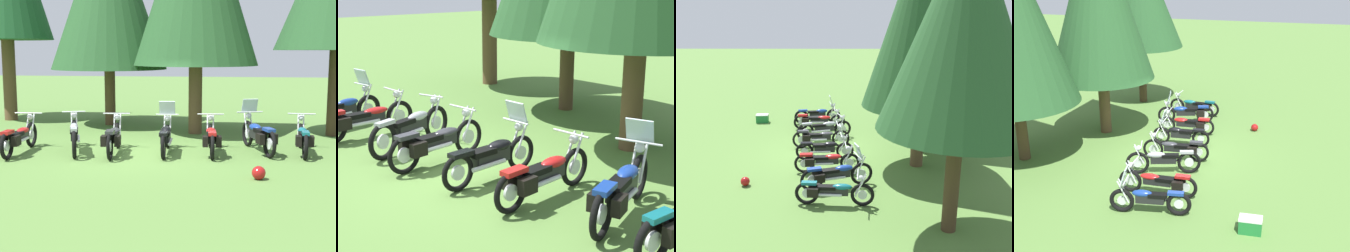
% 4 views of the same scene
% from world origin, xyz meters
% --- Properties ---
extents(ground_plane, '(80.00, 80.00, 0.00)m').
position_xyz_m(ground_plane, '(0.00, 0.00, 0.00)').
color(ground_plane, '#547A38').
extents(motorcycle_1, '(0.77, 2.40, 1.01)m').
position_xyz_m(motorcycle_1, '(-3.16, -0.45, 0.44)').
color(motorcycle_1, black).
rests_on(motorcycle_1, ground_plane).
extents(motorcycle_2, '(0.95, 2.34, 1.04)m').
position_xyz_m(motorcycle_2, '(-1.76, -0.08, 0.47)').
color(motorcycle_2, black).
rests_on(motorcycle_2, ground_plane).
extents(motorcycle_3, '(0.77, 2.32, 1.01)m').
position_xyz_m(motorcycle_3, '(-0.63, -0.22, 0.45)').
color(motorcycle_3, black).
rests_on(motorcycle_3, ground_plane).
extents(motorcycle_4, '(0.63, 2.18, 1.34)m').
position_xyz_m(motorcycle_4, '(0.71, 0.08, 0.46)').
color(motorcycle_4, black).
rests_on(motorcycle_4, ground_plane).
extents(motorcycle_5, '(0.73, 2.26, 0.99)m').
position_xyz_m(motorcycle_5, '(1.93, 0.14, 0.44)').
color(motorcycle_5, black).
rests_on(motorcycle_5, ground_plane).
extents(motorcycle_6, '(1.05, 2.30, 1.38)m').
position_xyz_m(motorcycle_6, '(3.18, 0.54, 0.49)').
color(motorcycle_6, black).
rests_on(motorcycle_6, ground_plane).
extents(motorcycle_7, '(0.75, 2.31, 1.00)m').
position_xyz_m(motorcycle_7, '(4.34, 0.46, 0.44)').
color(motorcycle_7, black).
rests_on(motorcycle_7, ground_plane).
extents(dropped_helmet, '(0.29, 0.29, 0.29)m').
position_xyz_m(dropped_helmet, '(3.04, -2.40, 0.15)').
color(dropped_helmet, maroon).
rests_on(dropped_helmet, ground_plane).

